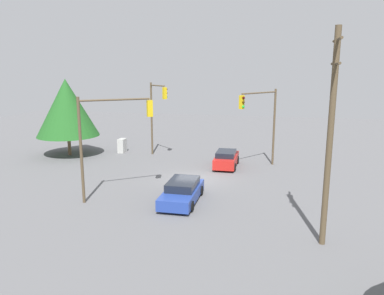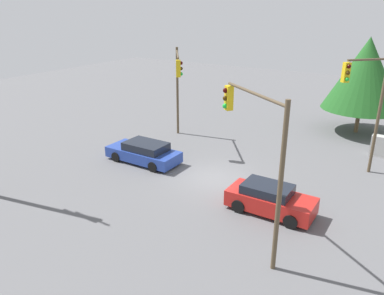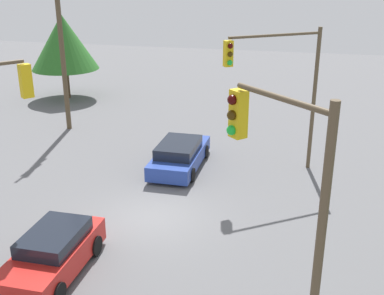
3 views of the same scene
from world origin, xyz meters
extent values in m
plane|color=#5B5B5E|center=(0.00, 0.00, 0.00)|extent=(80.00, 80.00, 0.00)
cube|color=red|center=(4.16, -1.89, 0.58)|extent=(4.14, 1.74, 0.79)
cube|color=black|center=(3.95, -1.89, 1.19)|extent=(2.28, 1.53, 0.44)
cylinder|color=black|center=(5.44, -1.06, 0.33)|extent=(0.67, 0.22, 0.67)
cylinder|color=black|center=(5.44, -2.71, 0.33)|extent=(0.67, 0.22, 0.67)
cylinder|color=black|center=(2.88, -1.06, 0.33)|extent=(0.67, 0.22, 0.67)
cylinder|color=black|center=(2.88, -2.71, 0.33)|extent=(0.67, 0.22, 0.67)
cube|color=#233D93|center=(-5.01, -0.25, 0.51)|extent=(4.79, 1.94, 0.67)
cube|color=black|center=(-4.77, -0.25, 1.09)|extent=(2.63, 1.70, 0.50)
cylinder|color=black|center=(-6.49, -1.17, 0.32)|extent=(0.64, 0.22, 0.64)
cylinder|color=black|center=(-6.49, 0.67, 0.32)|extent=(0.64, 0.22, 0.64)
cylinder|color=black|center=(-3.52, -1.17, 0.32)|extent=(0.64, 0.22, 0.64)
cylinder|color=black|center=(-3.52, 0.67, 0.32)|extent=(0.64, 0.22, 0.64)
cylinder|color=brown|center=(5.79, -5.73, 3.27)|extent=(0.18, 0.18, 6.54)
cylinder|color=brown|center=(4.10, -4.47, 6.29)|extent=(3.46, 2.63, 0.12)
cube|color=gold|center=(2.40, -3.20, 5.67)|extent=(0.44, 0.43, 1.05)
sphere|color=#360503|center=(2.30, -3.34, 6.00)|extent=(0.22, 0.22, 0.22)
sphere|color=#392605|center=(2.30, -3.34, 5.67)|extent=(0.22, 0.22, 0.22)
sphere|color=green|center=(2.30, -3.34, 5.33)|extent=(0.22, 0.22, 0.22)
cylinder|color=brown|center=(7.42, 5.79, 3.46)|extent=(0.18, 0.18, 6.92)
cylinder|color=brown|center=(6.55, 4.86, 6.67)|extent=(1.84, 1.94, 0.12)
cube|color=gold|center=(5.67, 3.93, 6.05)|extent=(0.44, 0.44, 1.05)
sphere|color=#360503|center=(5.80, 3.81, 6.39)|extent=(0.22, 0.22, 0.22)
sphere|color=#392605|center=(5.80, 3.81, 6.05)|extent=(0.22, 0.22, 0.22)
sphere|color=green|center=(5.80, 3.81, 5.71)|extent=(0.22, 0.22, 0.22)
cylinder|color=brown|center=(-6.42, 5.70, 3.29)|extent=(0.18, 0.18, 6.57)
cylinder|color=brown|center=(-5.13, 3.91, 6.32)|extent=(2.66, 3.64, 0.12)
cube|color=gold|center=(-3.85, 2.12, 5.70)|extent=(0.43, 0.44, 1.05)
sphere|color=#360503|center=(-3.71, 2.22, 6.03)|extent=(0.22, 0.22, 0.22)
sphere|color=#392605|center=(-3.71, 2.22, 5.70)|extent=(0.22, 0.22, 0.22)
sphere|color=green|center=(-3.71, 2.22, 5.36)|extent=(0.22, 0.22, 0.22)
cylinder|color=brown|center=(-9.16, -8.16, 5.00)|extent=(0.28, 0.28, 10.01)
cylinder|color=brown|center=(-9.16, -8.16, 9.41)|extent=(2.20, 0.12, 0.12)
cylinder|color=brown|center=(-9.16, -8.16, 8.41)|extent=(2.20, 0.12, 0.12)
cube|color=#B2B2AD|center=(7.51, 8.96, 0.69)|extent=(1.05, 0.62, 1.37)
cylinder|color=brown|center=(5.33, 13.47, 0.95)|extent=(0.31, 0.31, 1.90)
cone|color=#1E561E|center=(5.33, 13.47, 4.59)|extent=(5.83, 5.83, 5.39)
camera|label=1|loc=(-26.64, -5.61, 8.19)|focal=35.00mm
camera|label=2|loc=(9.46, -17.25, 9.31)|focal=35.00mm
camera|label=3|loc=(15.50, 5.28, 9.00)|focal=45.00mm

